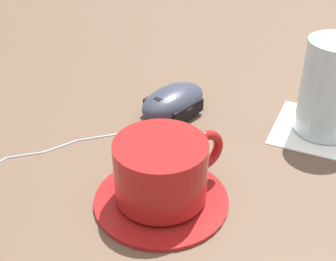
{
  "coord_description": "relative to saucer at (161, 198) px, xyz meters",
  "views": [
    {
      "loc": [
        0.42,
        0.1,
        0.32
      ],
      "look_at": [
        0.01,
        -0.05,
        0.03
      ],
      "focal_mm": 50.0,
      "sensor_mm": 36.0,
      "label": 1
    }
  ],
  "objects": [
    {
      "name": "mouse_cable",
      "position": [
        0.01,
        -0.16,
        -0.0
      ],
      "size": [
        0.27,
        0.14,
        0.0
      ],
      "color": "gray",
      "rests_on": "ground"
    },
    {
      "name": "computer_mouse",
      "position": [
        -0.16,
        -0.05,
        0.01
      ],
      "size": [
        0.11,
        0.09,
        0.04
      ],
      "color": "#2D3342",
      "rests_on": "ground"
    },
    {
      "name": "drinking_glass",
      "position": [
        -0.19,
        0.14,
        0.06
      ],
      "size": [
        0.07,
        0.07,
        0.12
      ],
      "primitive_type": "cylinder",
      "color": "silver",
      "rests_on": "napkin_under_glass"
    },
    {
      "name": "coffee_cup",
      "position": [
        -0.0,
        0.0,
        0.03
      ],
      "size": [
        0.11,
        0.09,
        0.06
      ],
      "color": "maroon",
      "rests_on": "saucer"
    },
    {
      "name": "saucer",
      "position": [
        0.0,
        0.0,
        0.0
      ],
      "size": [
        0.14,
        0.14,
        0.01
      ],
      "primitive_type": "cylinder",
      "color": "maroon",
      "rests_on": "ground"
    },
    {
      "name": "ground_plane",
      "position": [
        -0.09,
        0.03,
        -0.0
      ],
      "size": [
        3.0,
        3.0,
        0.0
      ],
      "primitive_type": "plane",
      "color": "brown"
    },
    {
      "name": "napkin_under_glass",
      "position": [
        -0.19,
        0.14,
        -0.0
      ],
      "size": [
        0.12,
        0.12,
        0.0
      ],
      "primitive_type": "cube",
      "rotation": [
        0.0,
        0.0,
        -0.06
      ],
      "color": "white",
      "rests_on": "ground"
    }
  ]
}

